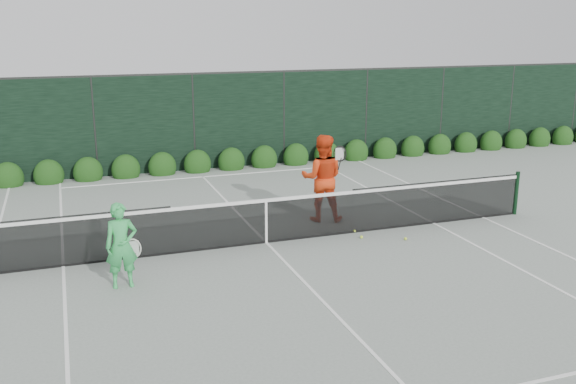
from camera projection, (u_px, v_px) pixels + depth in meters
name	position (u px, v px, depth m)	size (l,w,h in m)	color
ground	(266.00, 243.00, 13.70)	(80.00, 80.00, 0.00)	gray
tennis_net	(265.00, 219.00, 13.55)	(12.90, 0.10, 1.07)	black
player_woman	(121.00, 246.00, 11.27)	(0.64, 0.38, 1.54)	green
player_man	(322.00, 178.00, 15.03)	(1.22, 1.10, 2.06)	red
court_lines	(266.00, 243.00, 13.69)	(11.03, 23.83, 0.01)	white
windscreen_fence	(314.00, 209.00, 10.84)	(32.00, 21.07, 3.06)	black
hedge_row	(197.00, 164.00, 20.15)	(31.66, 0.65, 0.94)	#16340E
tennis_balls	(374.00, 235.00, 14.07)	(0.92, 0.92, 0.07)	#C4E532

